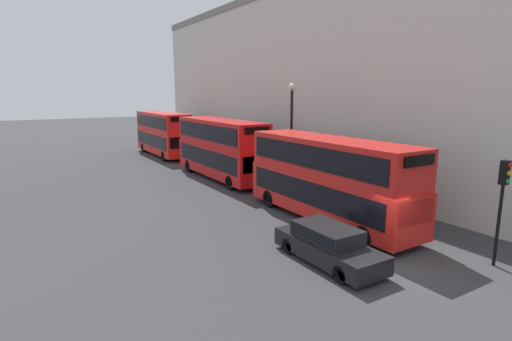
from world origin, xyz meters
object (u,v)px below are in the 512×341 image
Objects in this scene: bus_third_in_queue at (163,132)px; bus_leading at (328,176)px; car_dark_sedan at (328,243)px; traffic_light at (503,191)px; bus_second_in_queue at (221,147)px.

bus_leading is at bearing -90.00° from bus_third_in_queue.
bus_third_in_queue is at bearing 83.35° from car_dark_sedan.
bus_leading is 7.69m from traffic_light.
bus_leading is 12.04m from bus_second_in_queue.
bus_second_in_queue is at bearing 95.28° from traffic_light.
bus_leading is 2.19× the size of car_dark_sedan.
bus_leading is 5.38m from car_dark_sedan.
bus_third_in_queue reaches higher than traffic_light.
bus_third_in_queue is at bearing 90.00° from bus_second_in_queue.
bus_leading is at bearing 48.67° from car_dark_sedan.
car_dark_sedan is at bearing -102.07° from bus_second_in_queue.
traffic_light is (5.20, -3.59, 2.15)m from car_dark_sedan.
bus_leading is 25.28m from bus_third_in_queue.
traffic_light is at bearing -86.85° from bus_third_in_queue.
bus_third_in_queue is (0.00, 25.28, 0.09)m from bus_leading.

